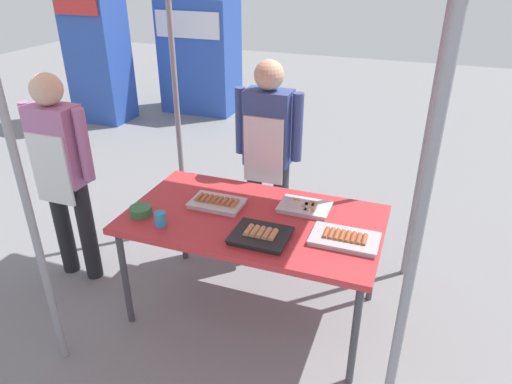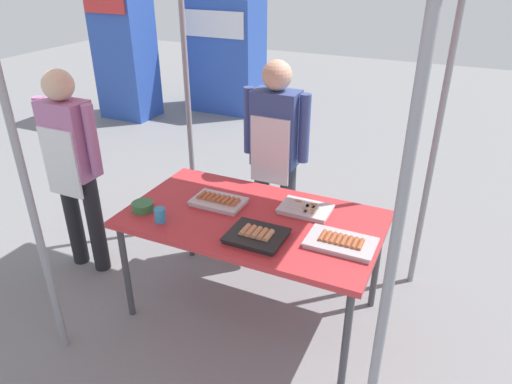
{
  "view_description": "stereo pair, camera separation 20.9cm",
  "coord_description": "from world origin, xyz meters",
  "px_view_note": "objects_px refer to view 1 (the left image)",
  "views": [
    {
      "loc": [
        0.9,
        -2.39,
        2.23
      ],
      "look_at": [
        0.0,
        0.05,
        0.9
      ],
      "focal_mm": 32.92,
      "sensor_mm": 36.0,
      "label": 1
    },
    {
      "loc": [
        1.09,
        -2.31,
        2.23
      ],
      "look_at": [
        0.0,
        0.05,
        0.9
      ],
      "focal_mm": 32.92,
      "sensor_mm": 36.0,
      "label": 2
    }
  ],
  "objects_px": {
    "drink_cup_near_edge": "(160,219)",
    "customer_nearby": "(62,165)",
    "tray_pork_links": "(217,203)",
    "condiment_bowl": "(141,211)",
    "tray_grilled_sausages": "(261,235)",
    "neighbor_stall_left": "(97,46)",
    "stall_table": "(253,224)",
    "tray_meat_skewers": "(305,207)",
    "neighbor_stall_right": "(200,56)",
    "vendor_woman": "(268,147)",
    "tray_spring_rolls": "(345,239)"
  },
  "relations": [
    {
      "from": "tray_grilled_sausages",
      "to": "tray_spring_rolls",
      "type": "relative_size",
      "value": 0.85
    },
    {
      "from": "tray_grilled_sausages",
      "to": "neighbor_stall_left",
      "type": "distance_m",
      "value": 5.01
    },
    {
      "from": "customer_nearby",
      "to": "neighbor_stall_right",
      "type": "bearing_deg",
      "value": 103.44
    },
    {
      "from": "tray_spring_rolls",
      "to": "condiment_bowl",
      "type": "bearing_deg",
      "value": -173.8
    },
    {
      "from": "tray_spring_rolls",
      "to": "drink_cup_near_edge",
      "type": "relative_size",
      "value": 4.23
    },
    {
      "from": "tray_spring_rolls",
      "to": "customer_nearby",
      "type": "xyz_separation_m",
      "value": [
        -1.99,
        0.02,
        0.15
      ]
    },
    {
      "from": "condiment_bowl",
      "to": "drink_cup_near_edge",
      "type": "relative_size",
      "value": 1.53
    },
    {
      "from": "tray_meat_skewers",
      "to": "tray_spring_rolls",
      "type": "relative_size",
      "value": 0.84
    },
    {
      "from": "tray_pork_links",
      "to": "drink_cup_near_edge",
      "type": "bearing_deg",
      "value": -121.84
    },
    {
      "from": "tray_meat_skewers",
      "to": "vendor_woman",
      "type": "bearing_deg",
      "value": 129.39
    },
    {
      "from": "tray_spring_rolls",
      "to": "drink_cup_near_edge",
      "type": "distance_m",
      "value": 1.1
    },
    {
      "from": "condiment_bowl",
      "to": "vendor_woman",
      "type": "distance_m",
      "value": 1.1
    },
    {
      "from": "stall_table",
      "to": "vendor_woman",
      "type": "height_order",
      "value": "vendor_woman"
    },
    {
      "from": "neighbor_stall_left",
      "to": "stall_table",
      "type": "bearing_deg",
      "value": -42.05
    },
    {
      "from": "stall_table",
      "to": "tray_pork_links",
      "type": "distance_m",
      "value": 0.29
    },
    {
      "from": "tray_grilled_sausages",
      "to": "tray_meat_skewers",
      "type": "bearing_deg",
      "value": 70.05
    },
    {
      "from": "tray_grilled_sausages",
      "to": "tray_spring_rolls",
      "type": "bearing_deg",
      "value": 16.05
    },
    {
      "from": "tray_meat_skewers",
      "to": "neighbor_stall_right",
      "type": "distance_m",
      "value": 4.72
    },
    {
      "from": "tray_grilled_sausages",
      "to": "customer_nearby",
      "type": "height_order",
      "value": "customer_nearby"
    },
    {
      "from": "drink_cup_near_edge",
      "to": "vendor_woman",
      "type": "distance_m",
      "value": 1.09
    },
    {
      "from": "tray_meat_skewers",
      "to": "customer_nearby",
      "type": "distance_m",
      "value": 1.7
    },
    {
      "from": "tray_grilled_sausages",
      "to": "customer_nearby",
      "type": "distance_m",
      "value": 1.54
    },
    {
      "from": "tray_grilled_sausages",
      "to": "condiment_bowl",
      "type": "height_order",
      "value": "condiment_bowl"
    },
    {
      "from": "tray_spring_rolls",
      "to": "tray_meat_skewers",
      "type": "bearing_deg",
      "value": 137.48
    },
    {
      "from": "tray_grilled_sausages",
      "to": "tray_pork_links",
      "type": "xyz_separation_m",
      "value": [
        -0.4,
        0.27,
        0.0
      ]
    },
    {
      "from": "stall_table",
      "to": "drink_cup_near_edge",
      "type": "relative_size",
      "value": 17.42
    },
    {
      "from": "tray_grilled_sausages",
      "to": "drink_cup_near_edge",
      "type": "xyz_separation_m",
      "value": [
        -0.62,
        -0.08,
        0.03
      ]
    },
    {
      "from": "customer_nearby",
      "to": "tray_grilled_sausages",
      "type": "bearing_deg",
      "value": -5.93
    },
    {
      "from": "tray_meat_skewers",
      "to": "tray_pork_links",
      "type": "xyz_separation_m",
      "value": [
        -0.55,
        -0.15,
        0.0
      ]
    },
    {
      "from": "tray_meat_skewers",
      "to": "neighbor_stall_right",
      "type": "xyz_separation_m",
      "value": [
        -2.67,
        3.9,
        0.06
      ]
    },
    {
      "from": "neighbor_stall_right",
      "to": "customer_nearby",
      "type": "bearing_deg",
      "value": -76.56
    },
    {
      "from": "tray_grilled_sausages",
      "to": "customer_nearby",
      "type": "bearing_deg",
      "value": 174.07
    },
    {
      "from": "tray_pork_links",
      "to": "tray_meat_skewers",
      "type": "bearing_deg",
      "value": 14.86
    },
    {
      "from": "tray_pork_links",
      "to": "condiment_bowl",
      "type": "distance_m",
      "value": 0.49
    },
    {
      "from": "tray_meat_skewers",
      "to": "condiment_bowl",
      "type": "bearing_deg",
      "value": -156.07
    },
    {
      "from": "tray_grilled_sausages",
      "to": "stall_table",
      "type": "bearing_deg",
      "value": 120.26
    },
    {
      "from": "tray_grilled_sausages",
      "to": "vendor_woman",
      "type": "distance_m",
      "value": 1.0
    },
    {
      "from": "condiment_bowl",
      "to": "tray_spring_rolls",
      "type": "bearing_deg",
      "value": 6.2
    },
    {
      "from": "customer_nearby",
      "to": "neighbor_stall_right",
      "type": "height_order",
      "value": "neighbor_stall_right"
    },
    {
      "from": "tray_grilled_sausages",
      "to": "vendor_woman",
      "type": "bearing_deg",
      "value": 106.59
    },
    {
      "from": "tray_meat_skewers",
      "to": "condiment_bowl",
      "type": "distance_m",
      "value": 1.04
    },
    {
      "from": "vendor_woman",
      "to": "tray_meat_skewers",
      "type": "bearing_deg",
      "value": 129.39
    },
    {
      "from": "stall_table",
      "to": "drink_cup_near_edge",
      "type": "bearing_deg",
      "value": -149.0
    },
    {
      "from": "customer_nearby",
      "to": "neighbor_stall_left",
      "type": "height_order",
      "value": "neighbor_stall_left"
    },
    {
      "from": "neighbor_stall_left",
      "to": "neighbor_stall_right",
      "type": "distance_m",
      "value": 1.48
    },
    {
      "from": "drink_cup_near_edge",
      "to": "neighbor_stall_right",
      "type": "bearing_deg",
      "value": 113.42
    },
    {
      "from": "tray_meat_skewers",
      "to": "condiment_bowl",
      "type": "relative_size",
      "value": 2.33
    },
    {
      "from": "tray_grilled_sausages",
      "to": "neighbor_stall_left",
      "type": "height_order",
      "value": "neighbor_stall_left"
    },
    {
      "from": "drink_cup_near_edge",
      "to": "customer_nearby",
      "type": "bearing_deg",
      "value": 165.57
    },
    {
      "from": "condiment_bowl",
      "to": "drink_cup_near_edge",
      "type": "distance_m",
      "value": 0.2
    }
  ]
}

